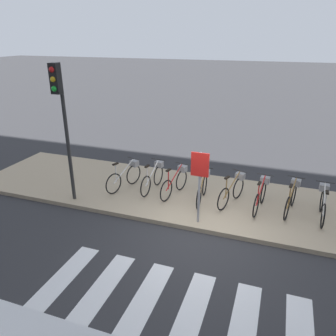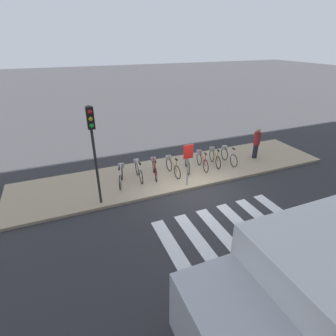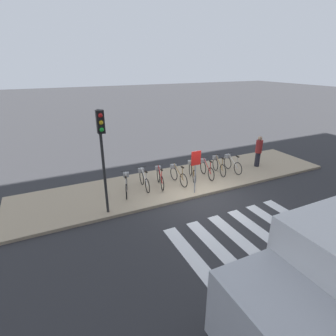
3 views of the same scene
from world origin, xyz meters
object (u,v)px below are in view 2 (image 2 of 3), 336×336
pedestrian (257,142)px  parked_bicycle_6 (214,156)px  parked_bicycle_2 (154,168)px  parked_bicycle_5 (202,160)px  parked_bicycle_4 (187,162)px  parked_bicycle_1 (138,170)px  parked_bicycle_7 (228,155)px  sign_post (188,158)px  parked_bicycle_0 (121,175)px  truck (317,291)px  traffic_light (93,138)px  parked_bicycle_3 (172,166)px

pedestrian → parked_bicycle_6: bearing=176.8°
parked_bicycle_2 → parked_bicycle_5: 2.46m
parked_bicycle_4 → parked_bicycle_5: same height
parked_bicycle_1 → parked_bicycle_7: same height
parked_bicycle_5 → sign_post: sign_post is taller
parked_bicycle_7 → sign_post: sign_post is taller
parked_bicycle_0 → pedestrian: (7.29, 0.01, 0.45)m
truck → traffic_light: size_ratio=1.29×
traffic_light → sign_post: (3.73, 0.05, -1.44)m
parked_bicycle_5 → traffic_light: (-5.16, -1.34, 2.30)m
pedestrian → sign_post: 4.85m
parked_bicycle_6 → traffic_light: (-5.95, -1.44, 2.30)m
sign_post → parked_bicycle_4: bearing=64.3°
parked_bicycle_1 → parked_bicycle_4: size_ratio=1.05×
parked_bicycle_4 → parked_bicycle_6: same height
parked_bicycle_0 → pedestrian: pedestrian is taller
parked_bicycle_3 → parked_bicycle_7: (3.17, 0.08, 0.00)m
parked_bicycle_1 → pedestrian: size_ratio=0.92×
parked_bicycle_7 → traffic_light: size_ratio=0.40×
parked_bicycle_2 → parked_bicycle_4: size_ratio=1.03×
parked_bicycle_3 → traffic_light: size_ratio=0.40×
parked_bicycle_7 → sign_post: size_ratio=0.81×
parked_bicycle_1 → pedestrian: 6.46m
parked_bicycle_3 → parked_bicycle_5: bearing=2.1°
parked_bicycle_3 → parked_bicycle_5: 1.61m
traffic_light → parked_bicycle_4: bearing=17.7°
truck → sign_post: size_ratio=2.61×
parked_bicycle_2 → traffic_light: bearing=-152.8°
parked_bicycle_5 → sign_post: 2.10m
parked_bicycle_1 → sign_post: size_ratio=0.81×
parked_bicycle_0 → parked_bicycle_7: 5.61m
pedestrian → parked_bicycle_3: bearing=-179.7°
parked_bicycle_0 → parked_bicycle_2: (1.60, 0.09, 0.00)m
parked_bicycle_0 → parked_bicycle_6: (4.84, 0.14, 0.00)m
parked_bicycle_6 → sign_post: (-2.21, -1.40, 0.86)m
parked_bicycle_5 → pedestrian: bearing=-0.5°
parked_bicycle_1 → parked_bicycle_6: size_ratio=1.01×
parked_bicycle_0 → traffic_light: traffic_light is taller
parked_bicycle_1 → sign_post: 2.44m
traffic_light → parked_bicycle_2: bearing=27.2°
parked_bicycle_4 → parked_bicycle_6: bearing=1.6°
parked_bicycle_2 → parked_bicycle_3: same height
parked_bicycle_0 → parked_bicycle_5: same height
parked_bicycle_0 → parked_bicycle_1: (0.85, 0.17, 0.00)m
traffic_light → parked_bicycle_0: bearing=49.6°
parked_bicycle_1 → parked_bicycle_5: 3.20m
parked_bicycle_4 → sign_post: (-0.65, -1.35, 0.86)m
parked_bicycle_2 → pedestrian: 5.72m
parked_bicycle_0 → sign_post: 3.04m
parked_bicycle_1 → sign_post: bearing=-38.6°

